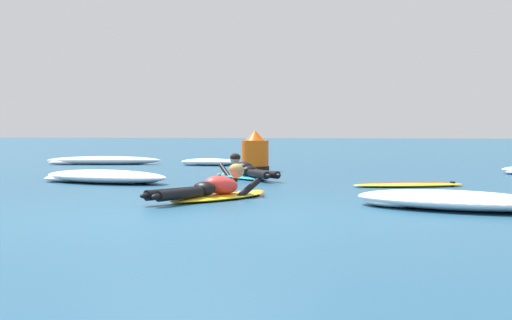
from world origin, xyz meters
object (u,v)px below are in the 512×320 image
(surfer_near, at_px, (214,190))
(channel_marker_buoy, at_px, (255,155))
(surfer_far, at_px, (245,172))
(drifting_surfboard, at_px, (409,185))

(surfer_near, bearing_deg, channel_marker_buoy, 94.83)
(surfer_far, height_order, drifting_surfboard, surfer_far)
(surfer_far, bearing_deg, drifting_surfboard, -26.78)
(surfer_near, bearing_deg, drifting_surfboard, 45.66)
(surfer_far, xyz_separation_m, drifting_surfboard, (3.15, -1.59, -0.10))
(channel_marker_buoy, bearing_deg, surfer_near, -85.17)
(surfer_near, relative_size, channel_marker_buoy, 2.39)
(surfer_far, bearing_deg, channel_marker_buoy, 95.32)
(surfer_far, relative_size, drifting_surfboard, 1.15)
(surfer_near, xyz_separation_m, drifting_surfboard, (2.80, 2.86, -0.10))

